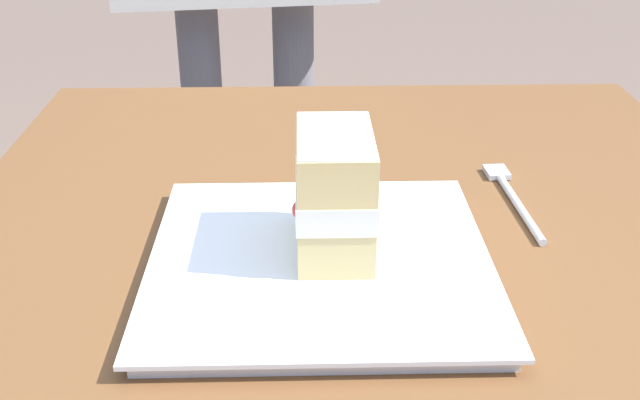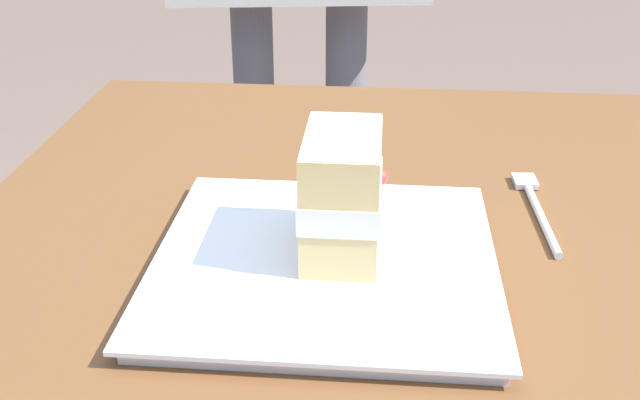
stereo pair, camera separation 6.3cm
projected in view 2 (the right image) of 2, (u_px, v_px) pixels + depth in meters
The scene contains 3 objects.
dessert_plate at pixel (320, 263), 0.66m from camera, with size 0.29×0.29×0.02m.
cake_slice at pixel (336, 193), 0.64m from camera, with size 0.11×0.08×0.11m.
dessert_fork at pixel (531, 206), 0.76m from camera, with size 0.17×0.03×0.01m.
Camera 2 is at (0.37, 0.00, 1.12)m, focal length 43.17 mm.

